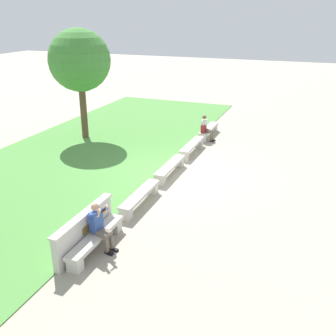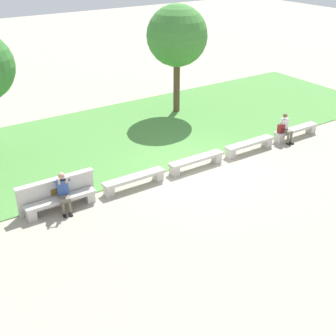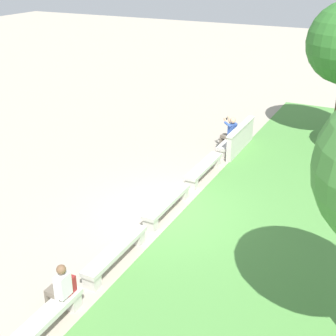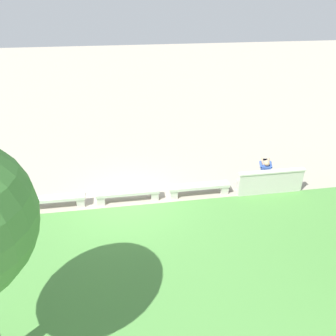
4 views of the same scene
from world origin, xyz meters
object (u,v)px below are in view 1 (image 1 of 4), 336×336
at_px(bench_end, 209,130).
at_px(tree_behind_wall, 80,61).
at_px(person_photographer, 99,224).
at_px(bench_near, 140,197).
at_px(bench_far, 192,146).
at_px(person_distant, 206,127).
at_px(backpack, 204,129).
at_px(bench_mid, 170,168).
at_px(bench_main, 96,239).

bearing_deg(bench_end, tree_behind_wall, 113.29).
xyz_separation_m(person_photographer, tree_behind_wall, (8.45, 5.81, 3.03)).
height_order(bench_near, bench_far, same).
bearing_deg(person_distant, bench_far, 178.09).
bearing_deg(person_photographer, bench_near, 1.63).
height_order(bench_end, person_photographer, person_photographer).
height_order(bench_near, backpack, backpack).
xyz_separation_m(bench_far, person_photographer, (-8.16, -0.08, 0.43)).
bearing_deg(bench_end, bench_mid, 180.00).
xyz_separation_m(bench_main, person_distant, (10.26, -0.07, 0.36)).
relative_size(bench_end, backpack, 5.55).
distance_m(bench_main, bench_end, 11.02).
height_order(bench_main, bench_far, same).
bearing_deg(bench_near, bench_end, 0.00).
distance_m(bench_near, person_distant, 7.51).
bearing_deg(bench_far, bench_main, 180.00).
xyz_separation_m(bench_main, tree_behind_wall, (8.55, 5.73, 3.45)).
xyz_separation_m(person_distant, backpack, (-0.19, 0.07, -0.05)).
distance_m(bench_main, bench_near, 2.75).
height_order(backpack, tree_behind_wall, tree_behind_wall).
bearing_deg(bench_main, tree_behind_wall, 33.85).
xyz_separation_m(bench_near, backpack, (7.31, 0.01, 0.32)).
xyz_separation_m(bench_mid, person_distant, (4.75, -0.07, 0.36)).
bearing_deg(tree_behind_wall, backpack, -75.14).
bearing_deg(bench_mid, bench_main, 180.00).
xyz_separation_m(bench_near, person_distant, (7.50, -0.07, 0.36)).
relative_size(person_photographer, person_distant, 1.05).
height_order(bench_end, person_distant, person_distant).
bearing_deg(bench_far, backpack, 0.27).
bearing_deg(bench_mid, bench_end, 0.00).
xyz_separation_m(bench_mid, bench_end, (5.51, 0.00, 0.00)).
xyz_separation_m(bench_end, backpack, (-0.95, 0.01, 0.32)).
distance_m(bench_end, person_photographer, 10.92).
bearing_deg(backpack, tree_behind_wall, 104.86).
distance_m(bench_far, person_distant, 2.03).
distance_m(bench_end, person_distant, 0.85).
xyz_separation_m(bench_end, person_photographer, (-10.92, -0.08, 0.43)).
xyz_separation_m(bench_mid, backpack, (4.56, 0.01, 0.32)).
bearing_deg(tree_behind_wall, person_photographer, -145.48).
relative_size(person_distant, tree_behind_wall, 0.24).
distance_m(person_photographer, backpack, 9.97).
distance_m(bench_far, backpack, 1.83).
height_order(bench_mid, person_distant, person_distant).
bearing_deg(person_photographer, tree_behind_wall, 34.52).
height_order(bench_near, bench_mid, same).
relative_size(bench_mid, backpack, 5.55).
relative_size(bench_mid, person_photographer, 1.80).
bearing_deg(bench_far, person_distant, -1.91).
height_order(bench_far, person_distant, person_distant).
relative_size(bench_near, tree_behind_wall, 0.45).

